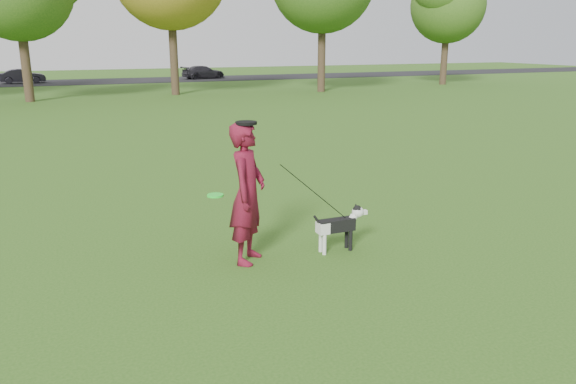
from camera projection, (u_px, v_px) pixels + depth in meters
name	position (u px, v px, depth m)	size (l,w,h in m)	color
ground	(272.00, 251.00, 8.70)	(120.00, 120.00, 0.00)	#285116
road	(90.00, 82.00, 44.32)	(120.00, 7.00, 0.02)	black
man	(248.00, 193.00, 8.05)	(0.75, 0.49, 2.06)	#5B0D1F
dog	(340.00, 224.00, 8.61)	(0.94, 0.19, 0.72)	black
car_mid	(23.00, 76.00, 42.39)	(1.12, 3.21, 1.06)	black
car_right	(203.00, 72.00, 47.60)	(1.50, 3.68, 1.07)	black
man_held_items	(311.00, 191.00, 8.32)	(2.18, 0.34, 1.59)	#1FF52F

